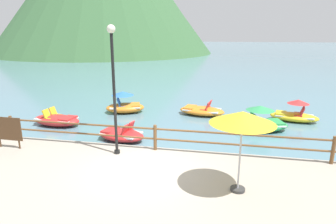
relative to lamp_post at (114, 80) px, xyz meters
The scene contains 12 objects.
ground_plane 39.18m from the lamp_post, 88.16° to the left, with size 200.00×200.00×0.00m, color slate.
promenade_dock 4.43m from the lamp_post, 68.35° to the right, with size 28.00×8.00×0.40m, color #A39989.
dock_railing 2.48m from the lamp_post, 25.14° to the left, with size 23.92×0.12×0.95m.
lamp_post is the anchor object (origin of this frame).
sign_board 4.55m from the lamp_post, behind, with size 1.18×0.07×1.19m.
beach_umbrella 4.54m from the lamp_post, 22.95° to the right, with size 1.70×1.70×2.24m.
pedal_boat_0 6.53m from the lamp_post, 141.73° to the left, with size 2.65×1.50×0.86m.
pedal_boat_1 7.79m from the lamp_post, 41.97° to the left, with size 2.78×1.94×1.22m.
pedal_boat_2 7.98m from the lamp_post, 71.40° to the left, with size 2.77×1.80×0.82m.
pedal_boat_4 7.48m from the lamp_post, 107.29° to the left, with size 2.53×1.99×1.25m.
pedal_boat_5 10.35m from the lamp_post, 42.98° to the left, with size 2.61×1.61×1.18m.
pedal_boat_6 3.68m from the lamp_post, 106.94° to the left, with size 2.32×1.63×0.82m.
Camera 1 is at (2.44, -8.16, 4.58)m, focal length 31.30 mm.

